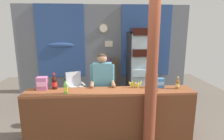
{
  "coord_description": "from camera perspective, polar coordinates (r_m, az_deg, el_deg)",
  "views": [
    {
      "loc": [
        -0.14,
        -2.75,
        2.01
      ],
      "look_at": [
        0.11,
        0.76,
        1.24
      ],
      "focal_mm": 29.78,
      "sensor_mm": 36.0,
      "label": 1
    }
  ],
  "objects": [
    {
      "name": "back_wall_curtained",
      "position": [
        5.93,
        -2.6,
        6.56
      ],
      "size": [
        5.38,
        0.22,
        2.75
      ],
      "color": "slate",
      "rests_on": "ground"
    },
    {
      "name": "drink_fridge",
      "position": [
        5.48,
        8.42,
        2.88
      ],
      "size": [
        0.66,
        0.74,
        2.05
      ],
      "color": "#232328",
      "rests_on": "ground"
    },
    {
      "name": "shopkeeper",
      "position": [
        3.74,
        -2.97,
        -3.86
      ],
      "size": [
        0.48,
        0.42,
        1.55
      ],
      "color": "#28282D",
      "rests_on": "ground"
    },
    {
      "name": "soda_bottle_cola",
      "position": [
        3.55,
        -17.29,
        -3.61
      ],
      "size": [
        0.09,
        0.09,
        0.3
      ],
      "color": "black",
      "rests_on": "stall_counter"
    },
    {
      "name": "bottle_shelf_rack",
      "position": [
        5.78,
        -1.1,
        -1.65
      ],
      "size": [
        0.48,
        0.28,
        1.18
      ],
      "color": "brown",
      "rests_on": "ground"
    },
    {
      "name": "timber_post",
      "position": [
        3.04,
        12.06,
        -2.14
      ],
      "size": [
        0.22,
        0.2,
        2.64
      ],
      "color": "brown",
      "rests_on": "ground"
    },
    {
      "name": "plastic_lawn_chair",
      "position": [
        5.23,
        -11.33,
        -4.77
      ],
      "size": [
        0.57,
        0.57,
        0.86
      ],
      "color": "silver",
      "rests_on": "ground"
    },
    {
      "name": "banana_bunch",
      "position": [
        3.5,
        7.09,
        -4.45
      ],
      "size": [
        0.27,
        0.06,
        0.16
      ],
      "color": "#DBCC42",
      "rests_on": "stall_counter"
    },
    {
      "name": "snack_box_biscuit",
      "position": [
        3.58,
        13.83,
        -3.88
      ],
      "size": [
        0.23,
        0.11,
        0.18
      ],
      "color": "#3D75B7",
      "rests_on": "stall_counter"
    },
    {
      "name": "stall_counter",
      "position": [
        3.39,
        -0.58,
        -12.85
      ],
      "size": [
        3.02,
        0.46,
        0.94
      ],
      "color": "brown",
      "rests_on": "ground"
    },
    {
      "name": "soda_bottle_iced_tea",
      "position": [
        3.61,
        19.48,
        -3.97
      ],
      "size": [
        0.07,
        0.07,
        0.23
      ],
      "color": "brown",
      "rests_on": "stall_counter"
    },
    {
      "name": "ground_plane",
      "position": [
        4.47,
        -1.88,
        -14.4
      ],
      "size": [
        8.06,
        8.06,
        0.0
      ],
      "primitive_type": "plane",
      "color": "#665B51"
    },
    {
      "name": "snack_box_wafer",
      "position": [
        3.58,
        -20.61,
        -3.84
      ],
      "size": [
        0.18,
        0.15,
        0.23
      ],
      "color": "#B76699",
      "rests_on": "stall_counter"
    },
    {
      "name": "soda_bottle_lime_soda",
      "position": [
        3.24,
        -14.06,
        -5.21
      ],
      "size": [
        0.07,
        0.07,
        0.26
      ],
      "color": "#75C64C",
      "rests_on": "stall_counter"
    }
  ]
}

